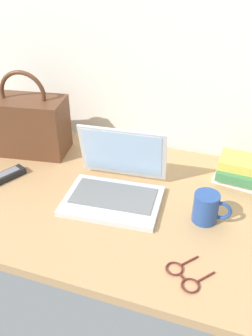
{
  "coord_description": "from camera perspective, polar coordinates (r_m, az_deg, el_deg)",
  "views": [
    {
      "loc": [
        0.28,
        -0.91,
        0.77
      ],
      "look_at": [
        -0.03,
        0.0,
        0.15
      ],
      "focal_mm": 38.81,
      "sensor_mm": 36.0,
      "label": 1
    }
  ],
  "objects": [
    {
      "name": "desk",
      "position": [
        1.21,
        1.5,
        -5.66
      ],
      "size": [
        1.6,
        0.76,
        0.03
      ],
      "color": "tan",
      "rests_on": "ground"
    },
    {
      "name": "laptop",
      "position": [
        1.2,
        -1.56,
        -2.48
      ],
      "size": [
        0.33,
        0.3,
        0.21
      ],
      "color": "silver",
      "rests_on": "desk"
    },
    {
      "name": "coffee_mug",
      "position": [
        1.12,
        12.6,
        -6.06
      ],
      "size": [
        0.12,
        0.08,
        0.1
      ],
      "color": "#26478C",
      "rests_on": "desk"
    },
    {
      "name": "remote_control_far",
      "position": [
        1.37,
        -18.68,
        -1.35
      ],
      "size": [
        0.11,
        0.16,
        0.02
      ],
      "color": "black",
      "rests_on": "desk"
    },
    {
      "name": "eyeglasses",
      "position": [
        0.98,
        8.99,
        -16.43
      ],
      "size": [
        0.14,
        0.14,
        0.01
      ],
      "color": "#591E19",
      "rests_on": "desk"
    },
    {
      "name": "handbag",
      "position": [
        1.48,
        -15.19,
        6.67
      ],
      "size": [
        0.32,
        0.2,
        0.33
      ],
      "color": "#59331E",
      "rests_on": "desk"
    },
    {
      "name": "book_stack",
      "position": [
        1.34,
        18.22,
        -0.42
      ],
      "size": [
        0.21,
        0.18,
        0.09
      ],
      "color": "silver",
      "rests_on": "desk"
    }
  ]
}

